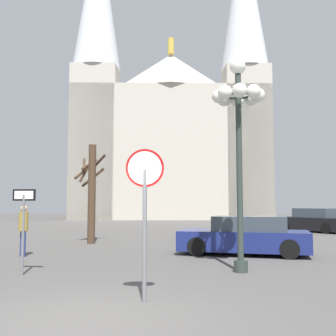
% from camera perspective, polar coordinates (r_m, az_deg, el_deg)
% --- Properties ---
extents(ground_plane, '(120.00, 120.00, 0.00)m').
position_cam_1_polar(ground_plane, '(6.75, -12.38, -20.39)').
color(ground_plane, '#514F4C').
extents(cathedral, '(23.03, 14.29, 36.10)m').
position_cam_1_polar(cathedral, '(47.59, 0.35, 6.27)').
color(cathedral, '#BCB5A5').
rests_on(cathedral, ground).
extents(stop_sign, '(0.72, 0.13, 2.82)m').
position_cam_1_polar(stop_sign, '(7.48, -3.32, -3.88)').
color(stop_sign, slate).
rests_on(stop_sign, ground).
extents(one_way_arrow_sign, '(0.62, 0.07, 2.15)m').
position_cam_1_polar(one_way_arrow_sign, '(10.87, -19.88, -6.85)').
color(one_way_arrow_sign, slate).
rests_on(one_way_arrow_sign, ground).
extents(street_lamp, '(1.43, 1.43, 5.73)m').
position_cam_1_polar(street_lamp, '(11.07, 10.00, 7.35)').
color(street_lamp, '#2D3833').
rests_on(street_lamp, ground).
extents(bare_tree, '(1.32, 1.19, 4.43)m').
position_cam_1_polar(bare_tree, '(18.38, -10.85, -3.07)').
color(bare_tree, '#473323').
rests_on(bare_tree, ground).
extents(parked_car_near_navy, '(4.68, 2.50, 1.34)m').
position_cam_1_polar(parked_car_near_navy, '(14.53, 10.91, -9.49)').
color(parked_car_near_navy, navy).
rests_on(parked_car_near_navy, ground).
extents(parked_car_far_black, '(4.11, 4.28, 1.46)m').
position_cam_1_polar(parked_car_far_black, '(26.81, 20.00, -7.07)').
color(parked_car_far_black, black).
rests_on(parked_car_far_black, ground).
extents(pedestrian_walking, '(0.32, 0.32, 1.73)m').
position_cam_1_polar(pedestrian_walking, '(14.59, -19.88, -7.65)').
color(pedestrian_walking, navy).
rests_on(pedestrian_walking, ground).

